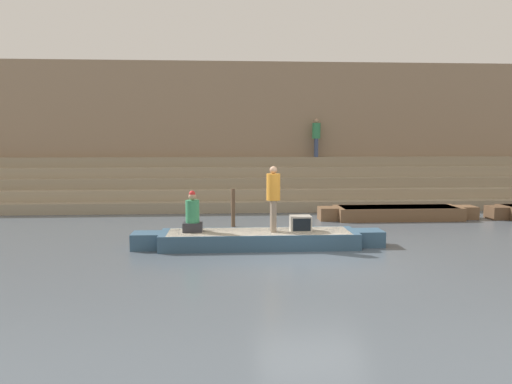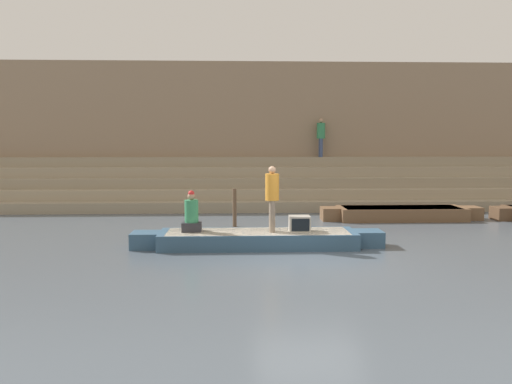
# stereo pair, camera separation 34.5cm
# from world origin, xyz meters

# --- Properties ---
(ground_plane) EXTENTS (120.00, 120.00, 0.00)m
(ground_plane) POSITION_xyz_m (0.00, 0.00, 0.00)
(ground_plane) COLOR #4C5660
(ghat_steps) EXTENTS (36.00, 3.16, 2.02)m
(ghat_steps) POSITION_xyz_m (0.00, 9.42, 0.74)
(ghat_steps) COLOR gray
(ghat_steps) RESTS_ON ground
(back_wall) EXTENTS (34.20, 1.28, 6.12)m
(back_wall) POSITION_xyz_m (0.00, 11.17, 3.03)
(back_wall) COLOR #937A60
(back_wall) RESTS_ON ground
(rowboat_main) EXTENTS (6.51, 1.38, 0.41)m
(rowboat_main) POSITION_xyz_m (-1.12, 1.49, 0.22)
(rowboat_main) COLOR #33516B
(rowboat_main) RESTS_ON ground
(person_standing) EXTENTS (0.35, 0.35, 1.70)m
(person_standing) POSITION_xyz_m (-0.76, 1.44, 1.39)
(person_standing) COLOR #756656
(person_standing) RESTS_ON rowboat_main
(person_rowing) EXTENTS (0.50, 0.39, 1.07)m
(person_rowing) POSITION_xyz_m (-2.84, 1.57, 0.84)
(person_rowing) COLOR #28282D
(person_rowing) RESTS_ON rowboat_main
(tv_set) EXTENTS (0.54, 0.44, 0.40)m
(tv_set) POSITION_xyz_m (-0.04, 1.46, 0.62)
(tv_set) COLOR #9E998E
(tv_set) RESTS_ON rowboat_main
(moored_boat_shore) EXTENTS (5.56, 1.31, 0.44)m
(moored_boat_shore) POSITION_xyz_m (4.04, 5.70, 0.24)
(moored_boat_shore) COLOR brown
(moored_boat_shore) RESTS_ON ground
(mooring_post) EXTENTS (0.13, 0.13, 1.22)m
(mooring_post) POSITION_xyz_m (-1.74, 4.58, 0.61)
(mooring_post) COLOR brown
(mooring_post) RESTS_ON ground
(person_on_steps) EXTENTS (0.36, 0.36, 1.65)m
(person_on_steps) POSITION_xyz_m (1.97, 10.26, 2.97)
(person_on_steps) COLOR #3D4C75
(person_on_steps) RESTS_ON ghat_steps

